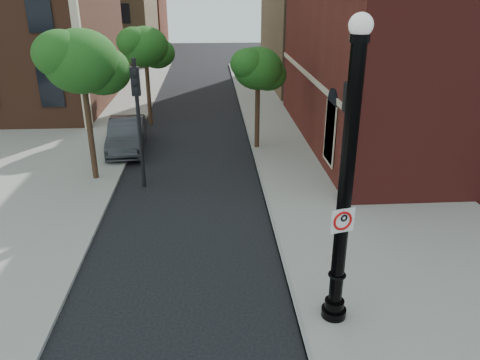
{
  "coord_description": "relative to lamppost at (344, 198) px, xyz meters",
  "views": [
    {
      "loc": [
        -0.03,
        -9.48,
        7.78
      ],
      "look_at": [
        0.72,
        2.0,
        2.94
      ],
      "focal_mm": 35.0,
      "sensor_mm": 36.0,
      "label": 1
    }
  ],
  "objects": [
    {
      "name": "no_parking_sign",
      "position": [
        -0.05,
        -0.18,
        -0.47
      ],
      "size": [
        0.58,
        0.18,
        0.59
      ],
      "rotation": [
        0.0,
        0.0,
        0.26
      ],
      "color": "white",
      "rests_on": "ground"
    },
    {
      "name": "sidewalk_right",
      "position": [
        3.08,
        10.18,
        -3.31
      ],
      "size": [
        8.0,
        60.0,
        0.12
      ],
      "primitive_type": "cube",
      "color": "gray",
      "rests_on": "ground"
    },
    {
      "name": "sidewalk_left",
      "position": [
        -11.92,
        18.18,
        -3.31
      ],
      "size": [
        10.0,
        50.0,
        0.12
      ],
      "primitive_type": "cube",
      "color": "gray",
      "rests_on": "ground"
    },
    {
      "name": "parked_car",
      "position": [
        -7.15,
        13.49,
        -2.57
      ],
      "size": [
        2.05,
        4.96,
        1.6
      ],
      "primitive_type": "imported",
      "rotation": [
        0.0,
        0.0,
        0.08
      ],
      "color": "#2D2E32",
      "rests_on": "ground"
    },
    {
      "name": "street_tree_a",
      "position": [
        -7.87,
        9.63,
        1.57
      ],
      "size": [
        3.47,
        3.14,
        6.25
      ],
      "color": "#351F15",
      "rests_on": "ground"
    },
    {
      "name": "traffic_signal_right",
      "position": [
        1.88,
        6.6,
        -0.03
      ],
      "size": [
        0.32,
        0.41,
        4.96
      ],
      "rotation": [
        0.0,
        0.0,
        -0.03
      ],
      "color": "black",
      "rests_on": "ground"
    },
    {
      "name": "curb_edge",
      "position": [
        -0.87,
        10.18,
        -3.3
      ],
      "size": [
        0.1,
        60.0,
        0.14
      ],
      "primitive_type": "cube",
      "color": "gray",
      "rests_on": "ground"
    },
    {
      "name": "lamppost",
      "position": [
        0.0,
        0.0,
        0.0
      ],
      "size": [
        0.62,
        0.62,
        7.29
      ],
      "color": "black",
      "rests_on": "ground"
    },
    {
      "name": "bg_building_red",
      "position": [
        -14.92,
        58.18,
        1.63
      ],
      "size": [
        12.0,
        12.0,
        10.0
      ],
      "primitive_type": "cube",
      "color": "maroon",
      "rests_on": "ground"
    },
    {
      "name": "street_tree_c",
      "position": [
        -0.58,
        13.3,
        0.63
      ],
      "size": [
        2.81,
        2.54,
        5.06
      ],
      "color": "#351F15",
      "rests_on": "ground"
    },
    {
      "name": "street_tree_b",
      "position": [
        -6.49,
        18.2,
        1.09
      ],
      "size": [
        3.13,
        2.83,
        5.64
      ],
      "color": "#351F15",
      "rests_on": "ground"
    },
    {
      "name": "traffic_signal_left",
      "position": [
        -5.76,
        8.75,
        0.16
      ],
      "size": [
        0.34,
        0.43,
        5.23
      ],
      "rotation": [
        0.0,
        0.0,
        0.04
      ],
      "color": "black",
      "rests_on": "ground"
    },
    {
      "name": "ground",
      "position": [
        -2.92,
        0.18,
        -3.37
      ],
      "size": [
        120.0,
        120.0,
        0.0
      ],
      "primitive_type": "plane",
      "color": "black",
      "rests_on": "ground"
    },
    {
      "name": "bg_building_tan_a",
      "position": [
        -14.92,
        44.18,
        2.63
      ],
      "size": [
        12.0,
        12.0,
        12.0
      ],
      "primitive_type": "cube",
      "color": "olive",
      "rests_on": "ground"
    },
    {
      "name": "utility_pole",
      "position": [
        1.88,
        5.38,
        -0.96
      ],
      "size": [
        0.1,
        0.1,
        4.81
      ],
      "primitive_type": "cylinder",
      "color": "#999999",
      "rests_on": "ground"
    }
  ]
}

